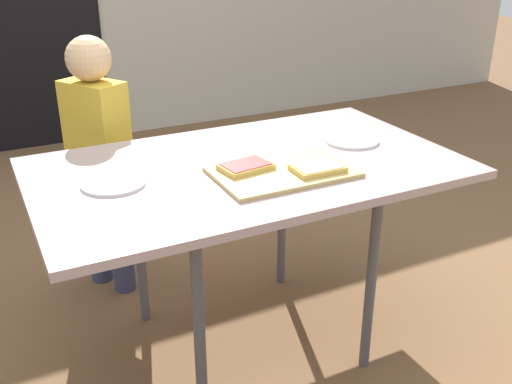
% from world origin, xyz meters
% --- Properties ---
extents(ground_plane, '(16.00, 16.00, 0.00)m').
position_xyz_m(ground_plane, '(0.00, 0.00, 0.00)').
color(ground_plane, brown).
extents(dining_table, '(1.38, 0.81, 0.71)m').
position_xyz_m(dining_table, '(0.00, 0.00, 0.66)').
color(dining_table, '#AF9696').
rests_on(dining_table, ground).
extents(cutting_board, '(0.43, 0.28, 0.01)m').
position_xyz_m(cutting_board, '(0.06, -0.13, 0.72)').
color(cutting_board, tan).
rests_on(cutting_board, dining_table).
extents(pizza_slice_far_left, '(0.17, 0.13, 0.02)m').
position_xyz_m(pizza_slice_far_left, '(-0.04, -0.07, 0.73)').
color(pizza_slice_far_left, gold).
rests_on(pizza_slice_far_left, cutting_board).
extents(pizza_slice_near_right, '(0.16, 0.11, 0.02)m').
position_xyz_m(pizza_slice_near_right, '(0.15, -0.18, 0.73)').
color(pizza_slice_near_right, gold).
rests_on(pizza_slice_near_right, cutting_board).
extents(plate_white_left, '(0.19, 0.19, 0.01)m').
position_xyz_m(plate_white_left, '(-0.44, 0.03, 0.71)').
color(plate_white_left, white).
rests_on(plate_white_left, dining_table).
extents(plate_white_right, '(0.19, 0.19, 0.01)m').
position_xyz_m(plate_white_right, '(0.44, 0.03, 0.71)').
color(plate_white_right, white).
rests_on(plate_white_right, dining_table).
extents(child_left, '(0.24, 0.28, 1.06)m').
position_xyz_m(child_left, '(-0.35, 0.61, 0.61)').
color(child_left, '#353B59').
rests_on(child_left, ground).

